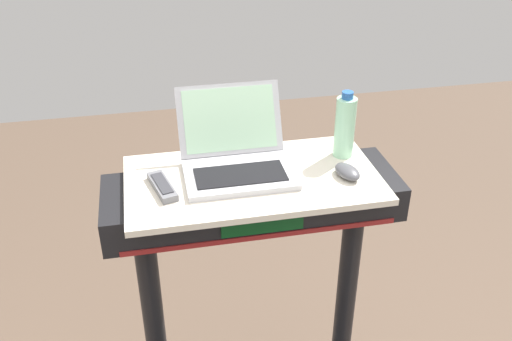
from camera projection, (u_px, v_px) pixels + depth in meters
name	position (u px, v px, depth m)	size (l,w,h in m)	color
desk_board	(253.00, 180.00, 1.70)	(0.76, 0.41, 0.02)	beige
laptop	(236.00, 156.00, 1.72)	(0.33, 0.33, 0.22)	#B7B7BC
computer_mouse	(347.00, 172.00, 1.69)	(0.06, 0.10, 0.03)	#4C4C51
water_bottle	(345.00, 126.00, 1.77)	(0.06, 0.06, 0.22)	#9EDBB2
tv_remote	(162.00, 186.00, 1.63)	(0.08, 0.17, 0.02)	slate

